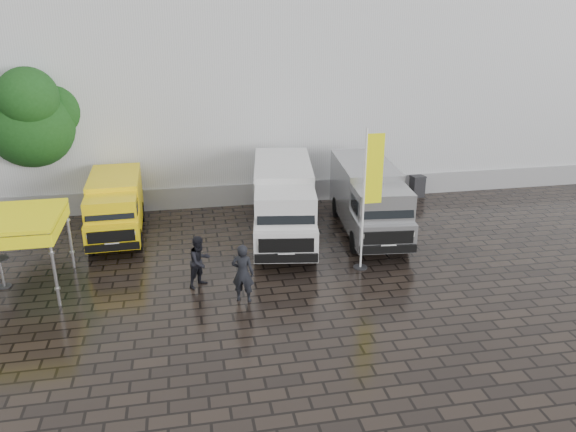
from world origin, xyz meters
name	(u,v)px	position (x,y,z in m)	size (l,w,h in m)	color
ground	(335,275)	(0.00, 0.00, 0.00)	(120.00, 120.00, 0.00)	black
exhibition_hall	(298,56)	(2.00, 16.00, 6.00)	(44.00, 16.00, 12.00)	silver
hall_plinth	(332,189)	(2.00, 7.95, 0.50)	(44.00, 0.15, 1.00)	gray
van_yellow	(116,208)	(-7.68, 5.14, 1.17)	(1.95, 5.06, 2.34)	yellow
van_white	(283,204)	(-1.15, 3.63, 1.45)	(2.22, 6.67, 2.89)	silver
van_silver	(369,201)	(2.35, 3.60, 1.37)	(2.10, 6.31, 2.73)	#9C9DA0
canopy_tent	(11,221)	(-10.35, 0.92, 2.41)	(2.97, 2.97, 2.59)	silver
flagpole	(369,192)	(1.22, 0.42, 2.81)	(0.88, 0.50, 5.03)	black
tree	(29,117)	(-11.20, 8.49, 4.34)	(3.77, 3.90, 6.77)	black
cocktail_table	(2,273)	(-11.01, 1.27, 0.52)	(0.60, 0.60, 1.05)	black
wheelie_bin	(417,186)	(6.21, 7.57, 0.52)	(0.62, 0.62, 1.03)	black
person_front	(243,273)	(-3.32, -1.16, 0.96)	(0.70, 0.46, 1.92)	black
person_tent	(200,261)	(-4.59, 0.13, 0.88)	(0.85, 0.67, 1.76)	black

